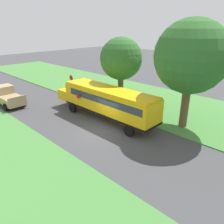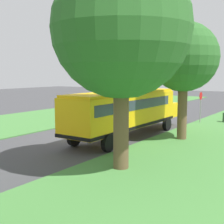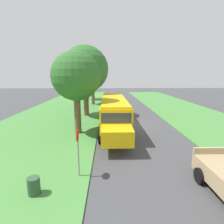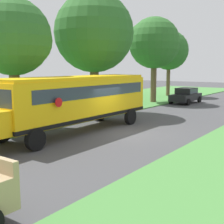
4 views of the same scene
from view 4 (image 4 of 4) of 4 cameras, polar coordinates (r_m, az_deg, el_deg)
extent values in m
plane|color=#424244|center=(17.58, 2.13, -3.87)|extent=(120.00, 120.00, 0.00)
cube|color=#47843D|center=(24.46, -17.80, -0.71)|extent=(12.00, 80.00, 0.08)
cube|color=yellow|center=(17.81, -6.35, 2.44)|extent=(2.50, 10.50, 2.20)
cube|color=yellow|center=(17.73, -6.41, 6.23)|extent=(2.35, 10.29, 0.16)
cube|color=black|center=(17.94, -6.30, -0.68)|extent=(2.54, 10.54, 0.20)
cube|color=#2D3842|center=(17.99, -5.73, 3.98)|extent=(2.53, 9.24, 0.64)
cylinder|color=red|center=(14.74, -9.72, 1.73)|extent=(0.03, 0.44, 0.44)
cylinder|color=black|center=(14.26, -13.84, -4.94)|extent=(0.30, 1.00, 1.00)
cylinder|color=black|center=(16.20, -19.62, -3.60)|extent=(0.30, 1.00, 1.00)
cylinder|color=black|center=(20.16, 3.38, -0.86)|extent=(0.30, 1.00, 1.00)
cylinder|color=black|center=(21.58, -2.24, -0.24)|extent=(0.30, 1.00, 1.00)
cube|color=black|center=(32.55, 13.32, 2.68)|extent=(1.80, 4.40, 0.64)
cube|color=black|center=(32.63, 13.45, 3.79)|extent=(1.60, 2.20, 0.60)
cube|color=#2D3842|center=(32.63, 13.46, 3.82)|extent=(1.62, 2.02, 0.45)
cylinder|color=black|center=(30.87, 13.78, 1.77)|extent=(0.22, 0.64, 0.64)
cylinder|color=black|center=(31.57, 10.75, 2.01)|extent=(0.22, 0.64, 0.64)
cylinder|color=black|center=(33.65, 15.69, 2.23)|extent=(0.22, 0.64, 0.64)
cylinder|color=black|center=(34.30, 12.86, 2.44)|extent=(0.22, 0.64, 0.64)
cylinder|color=brown|center=(19.29, -17.26, 2.46)|extent=(0.61, 0.61, 3.73)
sphere|color=#2D6628|center=(19.28, -17.73, 12.98)|extent=(4.46, 4.46, 4.46)
sphere|color=#2D6628|center=(19.48, -15.65, 12.54)|extent=(3.21, 3.21, 3.21)
cylinder|color=brown|center=(24.66, -3.24, 4.34)|extent=(0.70, 0.70, 4.00)
sphere|color=#2D6628|center=(24.74, -3.32, 14.31)|extent=(6.12, 6.12, 6.12)
sphere|color=#2D6628|center=(24.71, -2.70, 14.71)|extent=(4.19, 4.19, 4.19)
cylinder|color=brown|center=(32.49, 7.60, 5.35)|extent=(0.59, 0.59, 4.14)
sphere|color=#2D6628|center=(32.54, 7.73, 12.43)|extent=(5.18, 5.18, 5.18)
sphere|color=#2D6628|center=(32.57, 6.27, 12.84)|extent=(3.82, 3.82, 3.82)
cylinder|color=brown|center=(39.75, 10.23, 5.64)|extent=(0.45, 0.45, 3.89)
sphere|color=#2D6628|center=(39.76, 10.37, 11.04)|extent=(4.80, 4.80, 4.80)
sphere|color=#2D6628|center=(40.60, 10.15, 10.96)|extent=(2.67, 2.67, 2.67)
camera|label=1|loc=(27.71, 41.34, 16.67)|focal=35.00mm
camera|label=2|loc=(38.35, -0.96, 9.31)|focal=50.00mm
camera|label=3|loc=(13.41, -75.61, 9.51)|focal=28.00mm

